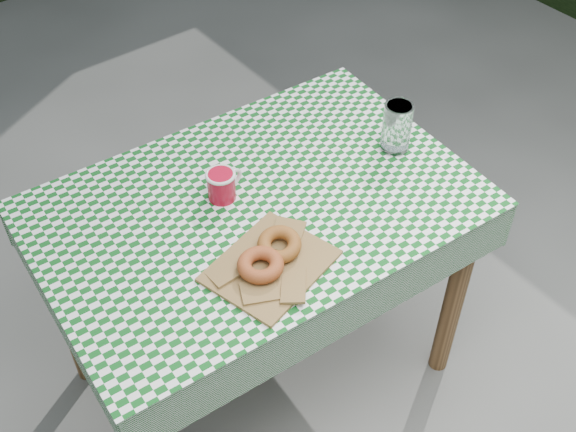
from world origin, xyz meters
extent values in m
plane|color=#484844|center=(0.00, 0.00, 0.00)|extent=(60.00, 60.00, 0.00)
cube|color=brown|center=(0.15, -0.04, 0.38)|extent=(1.15, 0.81, 0.75)
cube|color=#0C4E17|center=(0.15, -0.04, 0.75)|extent=(1.17, 0.83, 0.01)
cube|color=brown|center=(0.05, -0.24, 0.76)|extent=(0.33, 0.29, 0.01)
torus|color=brown|center=(0.02, -0.24, 0.79)|extent=(0.15, 0.15, 0.03)
torus|color=brown|center=(0.09, -0.22, 0.79)|extent=(0.15, 0.15, 0.03)
cylinder|color=white|center=(0.58, -0.09, 0.83)|extent=(0.10, 0.10, 0.14)
camera|label=1|loc=(-0.61, -1.15, 2.04)|focal=44.99mm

